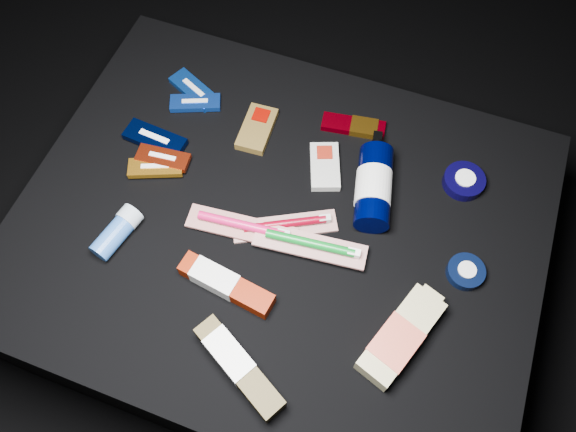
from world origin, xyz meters
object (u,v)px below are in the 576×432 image
(lotion_bottle, at_px, (374,187))
(deodorant_stick, at_px, (117,232))
(bodywash_bottle, at_px, (400,338))
(toothpaste_carton_red, at_px, (222,282))

(lotion_bottle, height_order, deodorant_stick, lotion_bottle)
(lotion_bottle, distance_m, bodywash_bottle, 0.28)
(bodywash_bottle, height_order, deodorant_stick, deodorant_stick)
(deodorant_stick, bearing_deg, bodywash_bottle, 11.38)
(bodywash_bottle, distance_m, toothpaste_carton_red, 0.32)
(deodorant_stick, bearing_deg, lotion_bottle, 43.20)
(bodywash_bottle, relative_size, toothpaste_carton_red, 1.07)
(lotion_bottle, bearing_deg, deodorant_stick, -161.74)
(lotion_bottle, relative_size, toothpaste_carton_red, 1.19)
(toothpaste_carton_red, bearing_deg, lotion_bottle, 62.04)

